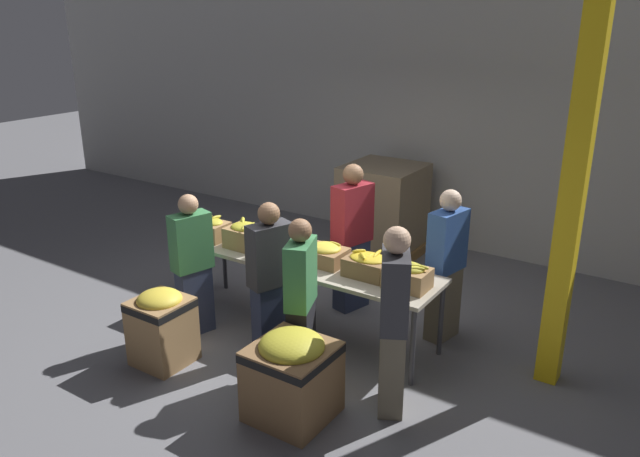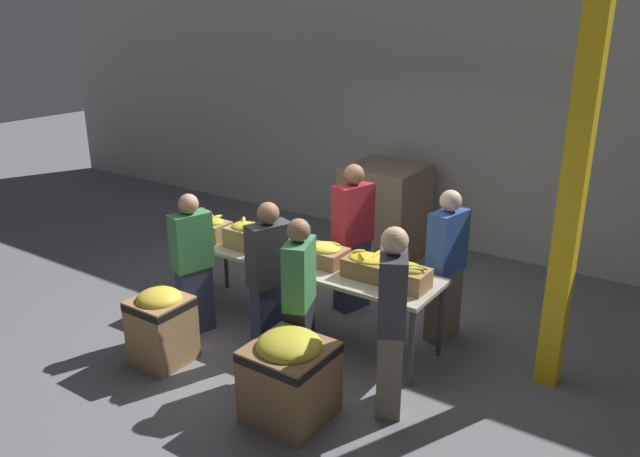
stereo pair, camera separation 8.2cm
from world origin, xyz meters
name	(u,v)px [view 1 (the left image)]	position (x,y,z in m)	size (l,w,h in m)	color
ground_plane	(305,329)	(0.00, 0.00, 0.00)	(30.00, 30.00, 0.00)	slate
wall_back	(438,106)	(0.00, 3.26, 2.00)	(16.00, 0.08, 4.00)	#B7B7B2
sorting_table	(304,264)	(0.00, 0.00, 0.77)	(2.95, 0.77, 0.82)	#B2A893
banana_box_0	(210,228)	(-1.22, -0.09, 0.94)	(0.40, 0.29, 0.27)	#A37A4C
banana_box_1	(245,235)	(-0.73, -0.07, 0.96)	(0.39, 0.33, 0.29)	#A37A4C
banana_box_2	(285,241)	(-0.23, -0.02, 0.97)	(0.43, 0.30, 0.32)	olive
banana_box_3	(325,254)	(0.25, 0.02, 0.93)	(0.41, 0.33, 0.23)	olive
banana_box_4	(368,265)	(0.76, -0.01, 0.93)	(0.43, 0.35, 0.25)	olive
banana_box_5	(408,275)	(1.20, -0.04, 0.94)	(0.41, 0.30, 0.26)	#A37A4C
volunteer_0	(301,301)	(0.49, -0.75, 0.77)	(0.34, 0.46, 1.56)	black
volunteer_1	(271,281)	(0.01, -0.58, 0.79)	(0.35, 0.47, 1.58)	#2D3856
volunteer_2	(352,239)	(0.14, 0.74, 0.84)	(0.34, 0.50, 1.70)	#2D3856
volunteer_3	(446,267)	(1.29, 0.66, 0.80)	(0.29, 0.47, 1.61)	#6B604C
volunteer_4	(393,322)	(1.42, -0.74, 0.83)	(0.41, 0.50, 1.66)	#6B604C
volunteer_5	(193,266)	(-0.94, -0.67, 0.76)	(0.31, 0.45, 1.53)	#2D3856
donation_bin_0	(162,325)	(-0.77, -1.29, 0.40)	(0.51, 0.51, 0.76)	#A37A4C
donation_bin_1	(292,373)	(0.78, -1.29, 0.41)	(0.65, 0.65, 0.78)	olive
support_pillar	(576,170)	(2.44, 0.48, 2.00)	(0.20, 0.20, 4.00)	yellow
pallet_stack_0	(383,211)	(-0.38, 2.45, 0.62)	(1.08, 1.08, 1.26)	olive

